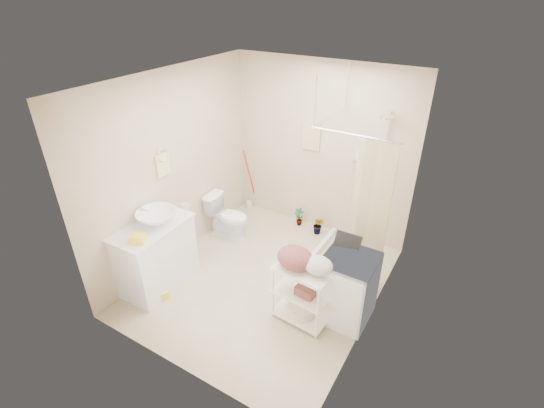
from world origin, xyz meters
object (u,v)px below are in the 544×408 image
(laundry_rack, at_px, (302,289))
(vanity, at_px, (156,255))
(washing_machine, at_px, (347,288))
(toilet, at_px, (228,217))

(laundry_rack, bearing_deg, vanity, -163.46)
(vanity, relative_size, laundry_rack, 1.16)
(vanity, bearing_deg, washing_machine, 15.72)
(laundry_rack, bearing_deg, washing_machine, 41.01)
(vanity, xyz_separation_m, laundry_rack, (1.88, 0.40, -0.01))
(vanity, height_order, laundry_rack, vanity)
(vanity, xyz_separation_m, toilet, (0.12, 1.37, -0.11))
(washing_machine, bearing_deg, vanity, -162.72)
(toilet, height_order, washing_machine, washing_machine)
(toilet, bearing_deg, washing_machine, -109.73)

